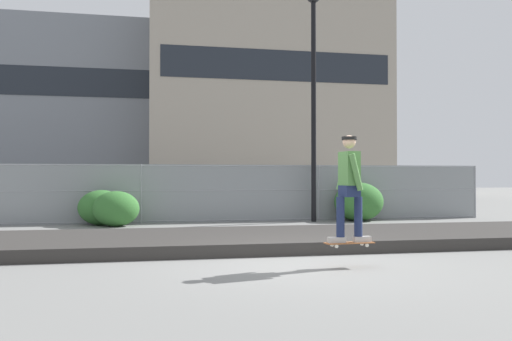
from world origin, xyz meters
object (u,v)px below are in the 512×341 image
(shrub_left, at_px, (101,208))
(shrub_center, at_px, (116,209))
(shrub_right, at_px, (359,202))
(street_lamp, at_px, (314,80))
(parked_car_near, at_px, (71,194))
(skater, at_px, (349,182))
(parked_car_mid, at_px, (234,193))
(skateboard, at_px, (349,243))

(shrub_left, xyz_separation_m, shrub_center, (0.46, -0.53, -0.01))
(shrub_left, height_order, shrub_right, shrub_right)
(street_lamp, bearing_deg, parked_car_near, 157.57)
(skater, xyz_separation_m, parked_car_mid, (-0.04, 11.70, -0.52))
(skateboard, distance_m, street_lamp, 9.63)
(shrub_center, bearing_deg, parked_car_near, 115.59)
(parked_car_mid, relative_size, shrub_right, 2.77)
(street_lamp, relative_size, shrub_center, 5.59)
(shrub_left, distance_m, shrub_center, 0.70)
(skater, height_order, shrub_left, skater)
(street_lamp, bearing_deg, skateboard, -103.81)
(skater, xyz_separation_m, shrub_right, (3.60, 8.35, -0.72))
(skateboard, bearing_deg, shrub_right, 66.69)
(parked_car_near, bearing_deg, shrub_left, -67.46)
(shrub_center, distance_m, shrub_right, 7.73)
(skateboard, xyz_separation_m, shrub_right, (3.60, 8.35, 0.25))
(skater, height_order, street_lamp, street_lamp)
(skateboard, height_order, shrub_left, shrub_left)
(shrub_right, bearing_deg, skater, -113.31)
(street_lamp, relative_size, shrub_right, 4.56)
(parked_car_near, height_order, parked_car_mid, same)
(parked_car_mid, bearing_deg, skater, -89.79)
(parked_car_near, relative_size, shrub_left, 3.22)
(shrub_center, bearing_deg, shrub_right, 3.39)
(parked_car_mid, distance_m, shrub_center, 5.59)
(skateboard, relative_size, skater, 0.48)
(skater, xyz_separation_m, shrub_left, (-4.58, 8.42, -0.83))
(street_lamp, distance_m, parked_car_near, 9.46)
(parked_car_near, distance_m, shrub_center, 4.25)
(skater, xyz_separation_m, street_lamp, (2.07, 8.40, 3.25))
(parked_car_near, distance_m, shrub_left, 3.58)
(skater, height_order, shrub_center, skater)
(parked_car_near, bearing_deg, parked_car_mid, -0.09)
(shrub_right, bearing_deg, parked_car_near, 160.58)
(skateboard, distance_m, parked_car_near, 13.15)
(skateboard, relative_size, shrub_center, 0.60)
(parked_car_near, xyz_separation_m, parked_car_mid, (5.91, -0.01, 0.00))
(shrub_center, bearing_deg, shrub_left, 131.22)
(skateboard, bearing_deg, skater, 90.00)
(shrub_center, bearing_deg, parked_car_mid, 43.10)
(skateboard, height_order, street_lamp, street_lamp)
(shrub_left, bearing_deg, street_lamp, -0.12)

